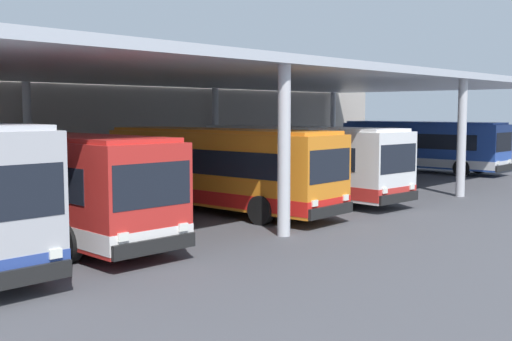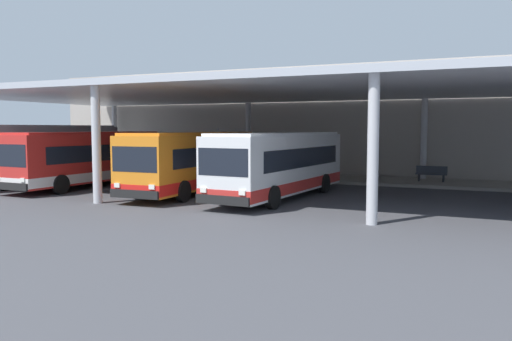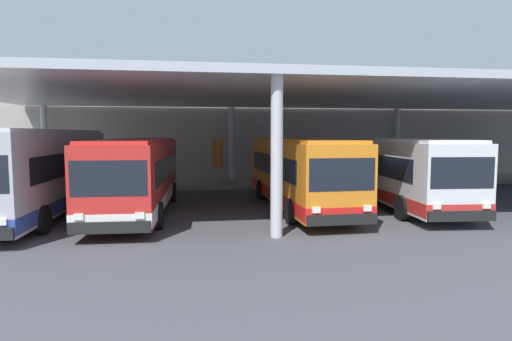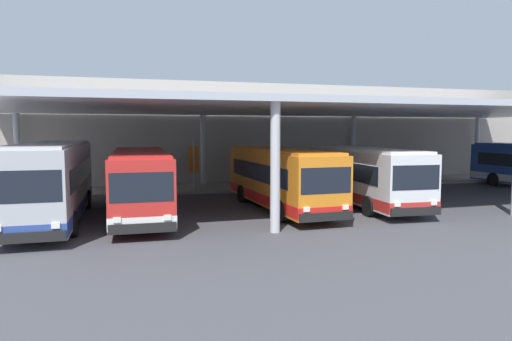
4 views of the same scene
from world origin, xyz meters
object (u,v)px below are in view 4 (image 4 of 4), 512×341
at_px(bus_middle_bay, 280,178).
at_px(trash_bin, 329,176).
at_px(bench_waiting, 371,175).
at_px(banner_sign, 194,162).
at_px(bus_nearest_bay, 52,181).
at_px(bus_far_bay, 363,175).
at_px(bus_second_bay, 140,183).

bearing_deg(bus_middle_bay, trash_bin, 51.35).
xyz_separation_m(bus_middle_bay, trash_bin, (7.34, 9.17, -0.98)).
height_order(bench_waiting, trash_bin, trash_bin).
bearing_deg(banner_sign, bus_middle_bay, -69.38).
bearing_deg(bus_nearest_bay, bus_far_bay, -0.02).
relative_size(bus_nearest_bay, bus_second_bay, 1.07).
bearing_deg(bus_middle_bay, banner_sign, 110.62).
relative_size(bus_middle_bay, bench_waiting, 5.89).
relative_size(bus_second_bay, bus_far_bay, 0.99).
height_order(bus_nearest_bay, bus_middle_bay, bus_nearest_bay).
distance_m(bus_far_bay, trash_bin, 9.61).
height_order(bus_middle_bay, banner_sign, banner_sign).
distance_m(bus_nearest_bay, bus_far_bay, 15.77).
distance_m(trash_bin, banner_sign, 10.60).
xyz_separation_m(bus_second_bay, trash_bin, (14.43, 9.26, -0.98)).
relative_size(bus_second_bay, banner_sign, 3.32).
xyz_separation_m(bus_far_bay, bench_waiting, (6.13, 9.33, -0.99)).
height_order(bus_far_bay, bench_waiting, bus_far_bay).
xyz_separation_m(bus_nearest_bay, bus_second_bay, (3.84, -0.04, -0.19)).
xyz_separation_m(bus_second_bay, bench_waiting, (18.05, 9.36, -0.99)).
bearing_deg(bench_waiting, trash_bin, -178.41).
height_order(bus_nearest_bay, bus_second_bay, bus_nearest_bay).
distance_m(bus_second_bay, bus_middle_bay, 7.10).
distance_m(bus_middle_bay, banner_sign, 8.98).
xyz_separation_m(bus_second_bay, banner_sign, (3.94, 8.48, 0.32)).
relative_size(bus_far_bay, banner_sign, 3.34).
bearing_deg(bus_second_bay, banner_sign, 65.10).
distance_m(bus_second_bay, bench_waiting, 20.36).
bearing_deg(bus_nearest_bay, bus_second_bay, -0.54).
bearing_deg(bus_far_bay, bus_middle_bay, 179.34).
bearing_deg(trash_bin, banner_sign, -175.77).
distance_m(bus_far_bay, banner_sign, 11.63).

